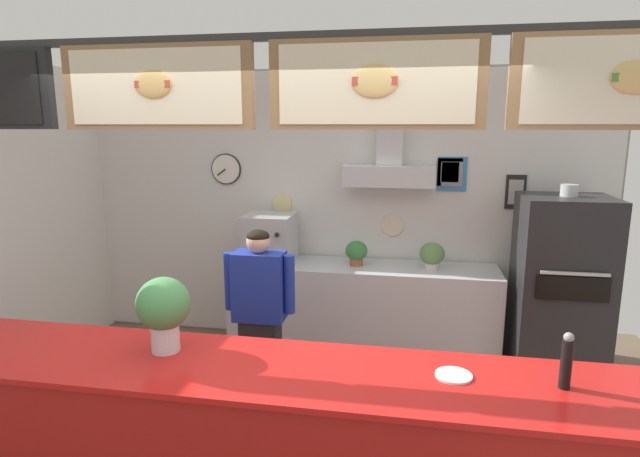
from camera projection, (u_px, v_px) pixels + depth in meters
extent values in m
cube|color=gray|center=(338.00, 209.00, 5.31)|extent=(5.32, 0.12, 2.78)
cube|color=silver|center=(337.00, 210.00, 5.24)|extent=(5.28, 0.01, 2.74)
cylinder|color=black|center=(226.00, 169.00, 5.35)|extent=(0.32, 0.02, 0.32)
cylinder|color=white|center=(226.00, 169.00, 5.34)|extent=(0.30, 0.01, 0.30)
cube|color=black|center=(221.00, 172.00, 5.35)|extent=(0.10, 0.01, 0.07)
cylinder|color=beige|center=(282.00, 203.00, 5.31)|extent=(0.20, 0.02, 0.20)
cylinder|color=beige|center=(392.00, 225.00, 5.16)|extent=(0.22, 0.02, 0.22)
cube|color=black|center=(450.00, 172.00, 4.96)|extent=(0.23, 0.02, 0.27)
cube|color=slate|center=(450.00, 172.00, 4.95)|extent=(0.17, 0.01, 0.19)
cube|color=teal|center=(452.00, 174.00, 4.96)|extent=(0.28, 0.02, 0.33)
cube|color=gray|center=(452.00, 174.00, 4.95)|extent=(0.20, 0.01, 0.24)
cube|color=black|center=(516.00, 192.00, 4.89)|extent=(0.18, 0.02, 0.32)
cube|color=#A4A4A4|center=(516.00, 192.00, 4.88)|extent=(0.13, 0.01, 0.23)
cube|color=silver|center=(389.00, 176.00, 4.93)|extent=(0.87, 0.32, 0.20)
cube|color=silver|center=(391.00, 119.00, 4.86)|extent=(0.24, 0.24, 0.87)
cube|color=#2D2D2D|center=(263.00, 37.00, 2.52)|extent=(4.46, 0.04, 0.04)
cube|color=olive|center=(157.00, 87.00, 2.64)|extent=(1.03, 0.05, 0.42)
cube|color=beige|center=(154.00, 87.00, 2.61)|extent=(0.92, 0.01, 0.37)
ellipsoid|color=#DBAD60|center=(153.00, 84.00, 2.60)|extent=(0.20, 0.04, 0.14)
cube|color=#B74233|center=(152.00, 84.00, 2.59)|extent=(0.19, 0.01, 0.04)
cube|color=olive|center=(375.00, 84.00, 2.44)|extent=(1.03, 0.05, 0.42)
cube|color=beige|center=(375.00, 84.00, 2.42)|extent=(0.92, 0.01, 0.37)
ellipsoid|color=#E5BC70|center=(375.00, 81.00, 2.40)|extent=(0.22, 0.04, 0.16)
cube|color=#B74233|center=(375.00, 81.00, 2.39)|extent=(0.21, 0.01, 0.04)
cube|color=#9E754C|center=(632.00, 81.00, 2.25)|extent=(1.03, 0.05, 0.42)
cube|color=#F2E5C6|center=(634.00, 80.00, 2.22)|extent=(0.92, 0.01, 0.37)
ellipsoid|color=#E5BC70|center=(636.00, 77.00, 2.21)|extent=(0.21, 0.04, 0.14)
cube|color=#51843D|center=(637.00, 77.00, 2.20)|extent=(0.19, 0.01, 0.04)
cube|color=red|center=(256.00, 369.00, 2.60)|extent=(4.39, 0.69, 0.03)
cube|color=silver|center=(362.00, 311.00, 5.05)|extent=(2.57, 0.61, 0.91)
cube|color=#9FA1A5|center=(361.00, 339.00, 5.11)|extent=(2.44, 0.56, 0.02)
cube|color=#232326|center=(560.00, 291.00, 4.46)|extent=(0.74, 0.66, 1.66)
cube|color=black|center=(573.00, 289.00, 4.11)|extent=(0.55, 0.02, 0.20)
cube|color=silver|center=(575.00, 274.00, 4.06)|extent=(0.52, 0.02, 0.02)
cylinder|color=silver|center=(569.00, 190.00, 4.29)|extent=(0.14, 0.14, 0.10)
cube|color=#232328|center=(261.00, 370.00, 3.93)|extent=(0.28, 0.20, 0.82)
cube|color=#1E339E|center=(259.00, 286.00, 3.79)|extent=(0.37, 0.22, 0.51)
cylinder|color=#1E339E|center=(289.00, 284.00, 3.75)|extent=(0.08, 0.08, 0.43)
cylinder|color=#1E339E|center=(230.00, 281.00, 3.83)|extent=(0.08, 0.08, 0.43)
sphere|color=#D8AD8E|center=(258.00, 242.00, 3.73)|extent=(0.17, 0.17, 0.17)
ellipsoid|color=black|center=(258.00, 236.00, 3.72)|extent=(0.17, 0.17, 0.10)
cube|color=#B7BABF|center=(270.00, 238.00, 5.05)|extent=(0.46, 0.46, 0.47)
cylinder|color=#4C4C51|center=(253.00, 246.00, 4.83)|extent=(0.06, 0.06, 0.06)
cube|color=black|center=(263.00, 267.00, 4.84)|extent=(0.42, 0.10, 0.04)
sphere|color=black|center=(277.00, 235.00, 4.77)|extent=(0.04, 0.04, 0.04)
cylinder|color=beige|center=(432.00, 266.00, 4.82)|extent=(0.13, 0.13, 0.07)
ellipsoid|color=#5B844C|center=(432.00, 254.00, 4.79)|extent=(0.23, 0.23, 0.21)
cylinder|color=#9E563D|center=(356.00, 262.00, 4.96)|extent=(0.13, 0.13, 0.07)
ellipsoid|color=#387A3D|center=(356.00, 251.00, 4.94)|extent=(0.21, 0.21, 0.19)
cylinder|color=white|center=(454.00, 375.00, 2.49)|extent=(0.18, 0.18, 0.01)
cylinder|color=silver|center=(165.00, 336.00, 2.76)|extent=(0.15, 0.15, 0.17)
cylinder|color=gray|center=(166.00, 345.00, 2.77)|extent=(0.14, 0.14, 0.05)
ellipsoid|color=#47894C|center=(163.00, 304.00, 2.72)|extent=(0.28, 0.28, 0.28)
cylinder|color=black|center=(566.00, 365.00, 2.36)|extent=(0.05, 0.05, 0.23)
sphere|color=gray|center=(569.00, 337.00, 2.33)|extent=(0.05, 0.05, 0.05)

